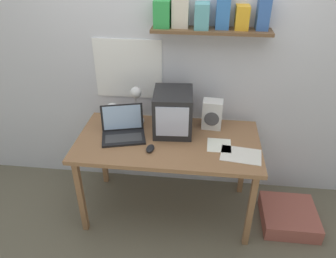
# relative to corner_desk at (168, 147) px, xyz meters

# --- Properties ---
(ground_plane) EXTENTS (12.00, 12.00, 0.00)m
(ground_plane) POSITION_rel_corner_desk_xyz_m (0.00, 0.00, -0.69)
(ground_plane) COLOR #67604F
(back_wall) EXTENTS (5.60, 0.24, 2.60)m
(back_wall) POSITION_rel_corner_desk_xyz_m (0.00, 0.46, 0.62)
(back_wall) COLOR silver
(back_wall) RESTS_ON ground_plane
(corner_desk) EXTENTS (1.46, 0.75, 0.75)m
(corner_desk) POSITION_rel_corner_desk_xyz_m (0.00, 0.00, 0.00)
(corner_desk) COLOR #916442
(corner_desk) RESTS_ON ground_plane
(crt_monitor) EXTENTS (0.33, 0.38, 0.35)m
(crt_monitor) POSITION_rel_corner_desk_xyz_m (0.02, 0.15, 0.24)
(crt_monitor) COLOR #232326
(crt_monitor) RESTS_ON corner_desk
(laptop) EXTENTS (0.40, 0.34, 0.24)m
(laptop) POSITION_rel_corner_desk_xyz_m (-0.37, 0.03, 0.13)
(laptop) COLOR black
(laptop) RESTS_ON corner_desk
(desk_lamp) EXTENTS (0.13, 0.16, 0.35)m
(desk_lamp) POSITION_rel_corner_desk_xyz_m (-0.29, 0.22, 0.30)
(desk_lamp) COLOR silver
(desk_lamp) RESTS_ON corner_desk
(juice_glass) EXTENTS (0.07, 0.07, 0.14)m
(juice_glass) POSITION_rel_corner_desk_xyz_m (-0.53, 0.29, 0.13)
(juice_glass) COLOR white
(juice_glass) RESTS_ON corner_desk
(space_heater) EXTENTS (0.17, 0.14, 0.25)m
(space_heater) POSITION_rel_corner_desk_xyz_m (0.34, 0.24, 0.19)
(space_heater) COLOR white
(space_heater) RESTS_ON corner_desk
(computer_mouse) EXTENTS (0.07, 0.11, 0.03)m
(computer_mouse) POSITION_rel_corner_desk_xyz_m (-0.12, -0.16, 0.08)
(computer_mouse) COLOR black
(computer_mouse) RESTS_ON corner_desk
(loose_paper_near_laptop) EXTENTS (0.32, 0.24, 0.00)m
(loose_paper_near_laptop) POSITION_rel_corner_desk_xyz_m (0.57, -0.15, 0.07)
(loose_paper_near_laptop) COLOR silver
(loose_paper_near_laptop) RESTS_ON corner_desk
(open_notebook) EXTENTS (0.19, 0.19, 0.00)m
(open_notebook) POSITION_rel_corner_desk_xyz_m (0.41, -0.04, 0.07)
(open_notebook) COLOR white
(open_notebook) RESTS_ON corner_desk
(floor_cushion) EXTENTS (0.46, 0.46, 0.14)m
(floor_cushion) POSITION_rel_corner_desk_xyz_m (1.06, -0.04, -0.62)
(floor_cushion) COLOR #A4564A
(floor_cushion) RESTS_ON ground_plane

